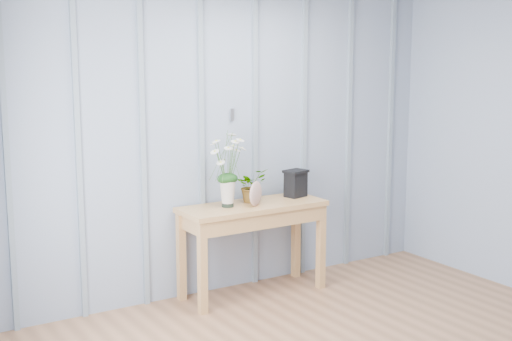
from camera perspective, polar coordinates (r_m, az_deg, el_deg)
room_shell at (r=4.64m, az=5.99°, el=9.75°), size 4.00×4.50×2.50m
sideboard at (r=5.74m, az=-0.27°, el=-3.81°), size 1.20×0.45×0.75m
daisy_vase at (r=5.55m, az=-2.30°, el=0.78°), size 0.41×0.32×0.59m
spider_plant at (r=5.76m, az=-0.37°, el=-1.21°), size 0.28×0.26×0.27m
felt_disc_vessel at (r=5.62m, az=-0.03°, el=-1.86°), size 0.20×0.16×0.20m
carved_box at (r=5.97m, az=3.19°, el=-1.01°), size 0.21×0.18×0.23m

